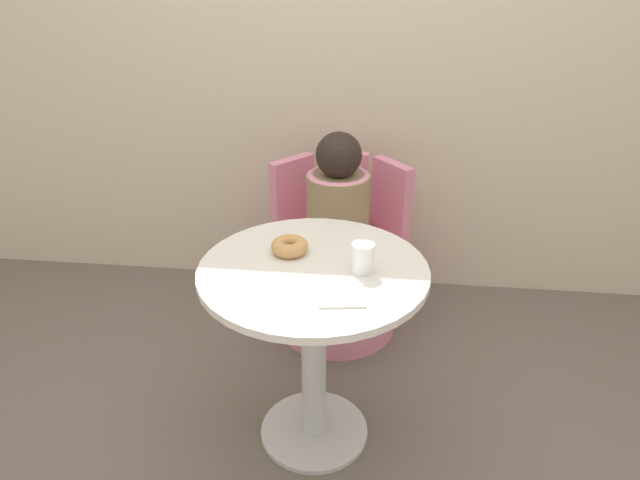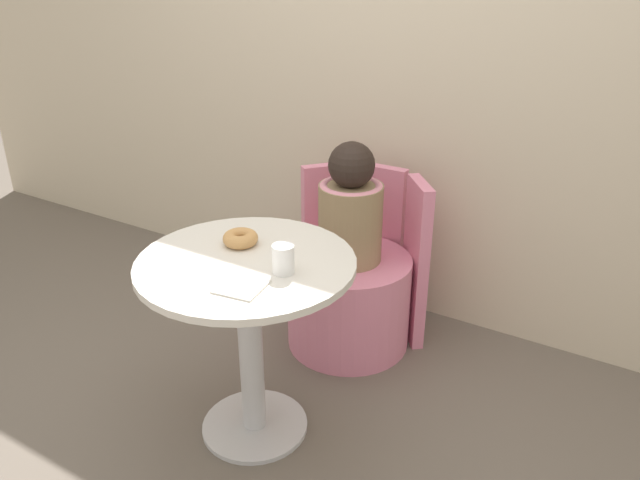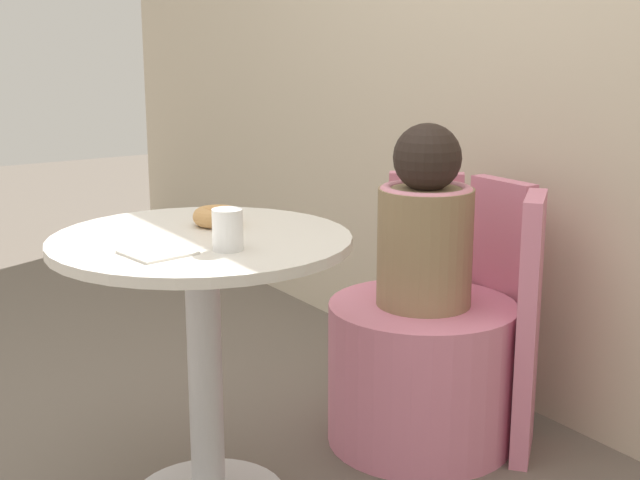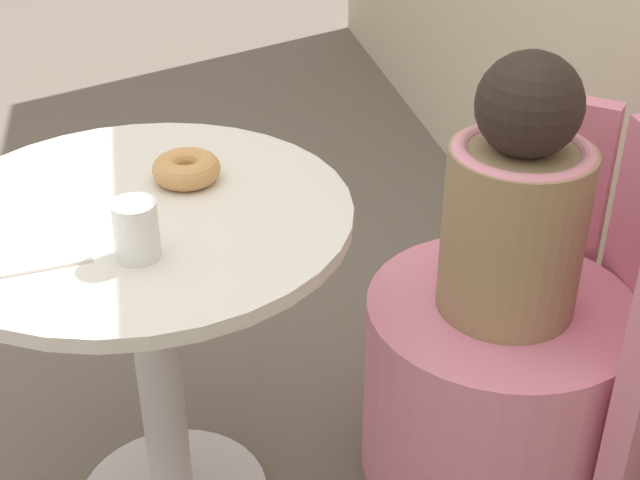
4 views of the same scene
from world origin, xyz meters
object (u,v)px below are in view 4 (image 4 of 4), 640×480
Objects in this scene: round_table at (150,297)px; donut at (186,169)px; tub_chair at (493,386)px; cup at (134,230)px; child_figure at (517,201)px.

round_table is 5.97× the size of donut.
round_table reaches higher than tub_chair.
donut reaches higher than tub_chair.
cup is at bearing -21.76° from donut.
cup is at bearing -79.16° from tub_chair.
cup reaches higher than donut.
round_table is 7.74× the size of cup.
round_table is at bearing 176.73° from cup.
donut is (-0.11, -0.58, 0.07)m from child_figure.
tub_chair is at bearing 88.12° from round_table.
child_figure is 5.48× the size of cup.
round_table is 0.24m from donut.
cup is at bearing -79.16° from child_figure.
tub_chair is 1.05× the size of child_figure.
round_table is 0.27m from cup.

